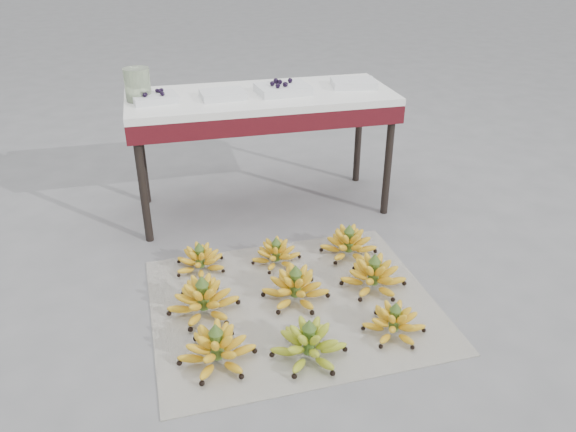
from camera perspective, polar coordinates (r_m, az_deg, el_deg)
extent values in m
plane|color=slate|center=(2.56, -0.82, -8.99)|extent=(60.00, 60.00, 0.00)
cube|color=white|center=(2.56, 0.53, -8.90)|extent=(1.28, 1.08, 0.01)
ellipsoid|color=yellow|center=(2.26, -7.21, -13.56)|extent=(0.35, 0.35, 0.09)
ellipsoid|color=yellow|center=(2.23, -7.27, -12.81)|extent=(0.25, 0.25, 0.07)
ellipsoid|color=yellow|center=(2.21, -7.33, -12.09)|extent=(0.16, 0.16, 0.06)
cylinder|color=#3F5E21|center=(2.23, -7.27, -12.81)|extent=(0.05, 0.05, 0.12)
cone|color=#3F5E21|center=(2.18, -7.39, -11.26)|extent=(0.06, 0.06, 0.04)
ellipsoid|color=#81A51D|center=(2.26, 2.12, -13.19)|extent=(0.39, 0.39, 0.09)
ellipsoid|color=#81A51D|center=(2.24, 2.14, -12.45)|extent=(0.27, 0.27, 0.07)
ellipsoid|color=#81A51D|center=(2.21, 2.16, -11.73)|extent=(0.18, 0.18, 0.05)
cylinder|color=#3F5E21|center=(2.24, 2.14, -12.45)|extent=(0.05, 0.05, 0.12)
cone|color=#3F5E21|center=(2.19, 2.18, -10.91)|extent=(0.06, 0.06, 0.04)
ellipsoid|color=yellow|center=(2.41, 10.70, -10.87)|extent=(0.32, 0.32, 0.08)
ellipsoid|color=yellow|center=(2.39, 10.77, -10.25)|extent=(0.23, 0.23, 0.06)
ellipsoid|color=yellow|center=(2.37, 10.84, -9.65)|extent=(0.15, 0.15, 0.05)
cylinder|color=#3F5E21|center=(2.39, 10.77, -10.25)|extent=(0.04, 0.04, 0.10)
cone|color=#3F5E21|center=(2.35, 10.91, -8.97)|extent=(0.05, 0.05, 0.04)
ellipsoid|color=yellow|center=(2.51, -8.56, -8.75)|extent=(0.34, 0.34, 0.09)
ellipsoid|color=yellow|center=(2.49, -8.63, -8.01)|extent=(0.24, 0.24, 0.07)
ellipsoid|color=yellow|center=(2.46, -8.69, -7.29)|extent=(0.15, 0.15, 0.06)
cylinder|color=#3F5E21|center=(2.49, -8.63, -8.01)|extent=(0.05, 0.05, 0.13)
cone|color=#3F5E21|center=(2.44, -8.76, -6.48)|extent=(0.06, 0.06, 0.05)
ellipsoid|color=yellow|center=(2.56, 0.77, -7.60)|extent=(0.39, 0.39, 0.09)
ellipsoid|color=yellow|center=(2.54, 0.77, -6.89)|extent=(0.28, 0.28, 0.07)
ellipsoid|color=yellow|center=(2.52, 0.78, -6.20)|extent=(0.18, 0.18, 0.06)
cylinder|color=#3F5E21|center=(2.54, 0.77, -6.89)|extent=(0.05, 0.05, 0.12)
cone|color=#3F5E21|center=(2.49, 0.78, -5.42)|extent=(0.06, 0.06, 0.04)
ellipsoid|color=yellow|center=(2.67, 8.65, -6.35)|extent=(0.40, 0.40, 0.09)
ellipsoid|color=yellow|center=(2.64, 8.71, -5.65)|extent=(0.28, 0.28, 0.07)
ellipsoid|color=yellow|center=(2.62, 8.77, -4.98)|extent=(0.18, 0.18, 0.06)
cylinder|color=#3F5E21|center=(2.64, 8.71, -5.65)|extent=(0.05, 0.05, 0.12)
cone|color=#3F5E21|center=(2.60, 8.83, -4.22)|extent=(0.06, 0.06, 0.04)
ellipsoid|color=yellow|center=(2.80, -8.89, -4.73)|extent=(0.29, 0.29, 0.07)
ellipsoid|color=yellow|center=(2.78, -8.94, -4.16)|extent=(0.20, 0.20, 0.06)
ellipsoid|color=yellow|center=(2.77, -8.98, -3.62)|extent=(0.13, 0.13, 0.05)
cylinder|color=#3F5E21|center=(2.78, -8.94, -4.16)|extent=(0.04, 0.04, 0.10)
cone|color=#3F5E21|center=(2.75, -9.04, -3.01)|extent=(0.05, 0.05, 0.04)
ellipsoid|color=yellow|center=(2.82, -1.19, -4.14)|extent=(0.30, 0.30, 0.07)
ellipsoid|color=yellow|center=(2.80, -1.20, -3.59)|extent=(0.21, 0.21, 0.05)
ellipsoid|color=yellow|center=(2.79, -1.21, -3.07)|extent=(0.14, 0.14, 0.05)
cylinder|color=#3F5E21|center=(2.80, -1.20, -3.59)|extent=(0.04, 0.04, 0.10)
cone|color=#3F5E21|center=(2.77, -1.21, -2.47)|extent=(0.05, 0.05, 0.04)
ellipsoid|color=yellow|center=(2.90, 6.15, -3.13)|extent=(0.36, 0.36, 0.08)
ellipsoid|color=yellow|center=(2.88, 6.19, -2.50)|extent=(0.25, 0.25, 0.06)
ellipsoid|color=yellow|center=(2.87, 6.23, -1.90)|extent=(0.16, 0.16, 0.05)
cylinder|color=#3F5E21|center=(2.88, 6.19, -2.50)|extent=(0.05, 0.05, 0.12)
cone|color=#3F5E21|center=(2.85, 6.27, -1.22)|extent=(0.05, 0.05, 0.04)
cylinder|color=black|center=(2.98, -14.54, 3.08)|extent=(0.04, 0.04, 0.66)
cylinder|color=black|center=(3.24, 10.15, 5.53)|extent=(0.04, 0.04, 0.66)
cylinder|color=black|center=(3.43, -14.68, 6.36)|extent=(0.04, 0.04, 0.66)
cylinder|color=black|center=(3.65, 7.18, 8.37)|extent=(0.04, 0.04, 0.66)
cube|color=#4F0E15|center=(3.16, -2.74, 10.83)|extent=(1.45, 0.58, 0.10)
cube|color=white|center=(3.14, -2.76, 12.01)|extent=(1.45, 0.58, 0.04)
cube|color=silver|center=(3.06, -13.37, 11.58)|extent=(0.25, 0.20, 0.04)
sphere|color=black|center=(3.06, -14.22, 12.05)|extent=(0.02, 0.02, 0.02)
sphere|color=black|center=(3.09, -12.72, 12.37)|extent=(0.02, 0.02, 0.02)
sphere|color=black|center=(3.02, -14.37, 11.82)|extent=(0.02, 0.02, 0.02)
sphere|color=black|center=(3.09, -13.16, 12.30)|extent=(0.02, 0.02, 0.02)
sphere|color=black|center=(3.03, -12.69, 12.06)|extent=(0.02, 0.02, 0.02)
sphere|color=black|center=(3.08, -12.93, 12.28)|extent=(0.02, 0.02, 0.02)
sphere|color=black|center=(3.07, -14.63, 12.03)|extent=(0.02, 0.02, 0.02)
sphere|color=black|center=(3.02, -12.62, 12.02)|extent=(0.02, 0.02, 0.02)
sphere|color=black|center=(3.03, -14.26, 11.88)|extent=(0.02, 0.02, 0.02)
cube|color=silver|center=(3.06, -6.63, 12.17)|extent=(0.24, 0.18, 0.04)
cube|color=silver|center=(3.13, -0.52, 12.77)|extent=(0.30, 0.23, 0.04)
sphere|color=black|center=(3.14, -0.84, 13.47)|extent=(0.03, 0.03, 0.03)
sphere|color=black|center=(3.09, -0.25, 13.22)|extent=(0.03, 0.03, 0.03)
sphere|color=black|center=(3.11, -1.61, 13.31)|extent=(0.03, 0.03, 0.03)
sphere|color=black|center=(3.09, -0.30, 13.23)|extent=(0.03, 0.03, 0.03)
sphere|color=black|center=(3.17, -1.25, 13.59)|extent=(0.03, 0.03, 0.03)
sphere|color=black|center=(3.06, -1.05, 13.09)|extent=(0.03, 0.03, 0.03)
sphere|color=black|center=(3.15, -1.20, 13.52)|extent=(0.03, 0.03, 0.03)
sphere|color=black|center=(3.17, 0.22, 13.61)|extent=(0.03, 0.03, 0.03)
cube|color=silver|center=(3.28, 6.69, 13.25)|extent=(0.27, 0.21, 0.04)
cylinder|color=beige|center=(3.08, -15.04, 12.78)|extent=(0.15, 0.15, 0.17)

